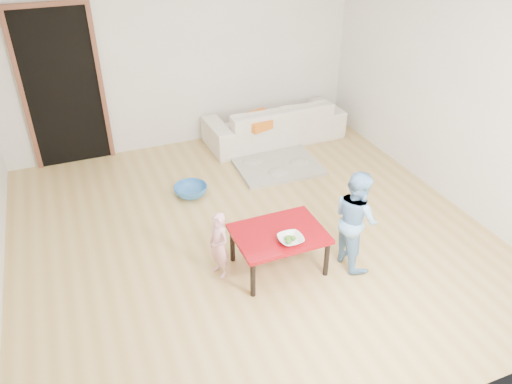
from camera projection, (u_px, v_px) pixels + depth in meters
floor at (249, 233)px, 5.50m from camera, size 5.00×5.00×0.01m
back_wall at (182, 54)px, 6.78m from camera, size 5.00×0.02×2.60m
right_wall at (455, 90)px, 5.61m from camera, size 0.02×5.00×2.60m
doorway at (63, 90)px, 6.40m from camera, size 1.02×0.08×2.11m
sofa at (274, 122)px, 7.34m from camera, size 2.04×0.85×0.59m
cushion at (259, 120)px, 6.99m from camera, size 0.60×0.56×0.13m
red_table at (279, 250)px, 4.90m from camera, size 0.87×0.66×0.43m
bowl at (291, 239)px, 4.64m from camera, size 0.23×0.23×0.06m
broccoli at (291, 240)px, 4.64m from camera, size 0.12×0.12×0.06m
child_pink at (219, 245)px, 4.75m from camera, size 0.24×0.30×0.70m
child_blue at (356, 219)px, 4.83m from camera, size 0.41×0.52×1.04m
basin at (191, 191)px, 6.13m from camera, size 0.41×0.41×0.13m
blanket at (277, 165)px, 6.76m from camera, size 1.12×0.94×0.05m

